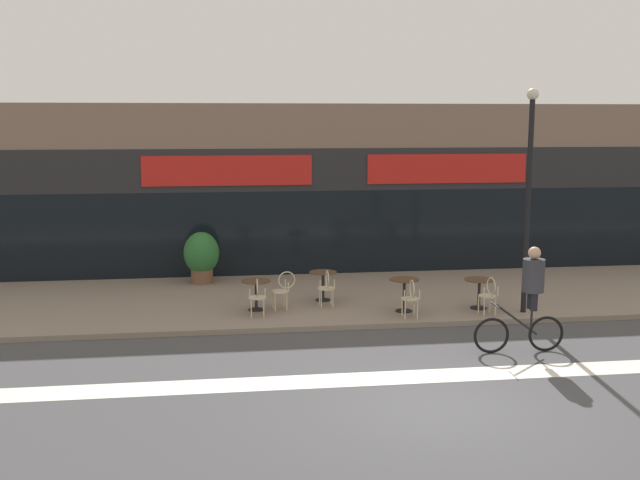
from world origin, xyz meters
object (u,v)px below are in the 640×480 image
Objects in this scene: cafe_chair_0_side at (283,288)px; lamp_post at (529,185)px; cafe_chair_3_near at (489,293)px; bistro_table_0 at (256,289)px; cyclist_0 at (529,293)px; bistro_table_2 at (404,288)px; planter_pot at (201,256)px; cafe_chair_0_near at (257,295)px; cafe_chair_2_near at (411,296)px; bistro_table_3 at (479,288)px; bistro_table_1 at (323,280)px; cafe_chair_1_near at (327,286)px.

lamp_post is (5.50, -0.98, 2.43)m from cafe_chair_0_side.
lamp_post is at bearing 163.83° from cafe_chair_0_side.
bistro_table_0 is at bearing 70.62° from cafe_chair_3_near.
bistro_table_0 is 5.34m from cafe_chair_3_near.
bistro_table_0 is at bearing 170.95° from lamp_post.
cyclist_0 is at bearing 136.10° from cafe_chair_0_side.
bistro_table_2 is at bearing 65.23° from cafe_chair_3_near.
cafe_chair_3_near is at bearing -33.26° from planter_pot.
bistro_table_2 is at bearing -86.83° from cafe_chair_0_near.
planter_pot is (-4.72, 4.33, 0.23)m from cafe_chair_2_near.
cyclist_0 reaches higher than bistro_table_2.
lamp_post reaches higher than bistro_table_0.
cafe_chair_2_near reaches higher than bistro_table_3.
bistro_table_1 reaches higher than bistro_table_0.
cafe_chair_3_near is (1.83, -0.59, -0.03)m from bistro_table_2.
bistro_table_1 is at bearing 143.13° from bistro_table_2.
lamp_post reaches higher than cafe_chair_1_near.
planter_pot is at bearing -44.40° from cyclist_0.
cafe_chair_1_near is (0.00, -0.63, 0.00)m from bistro_table_1.
cafe_chair_0_near is 4.00m from planter_pot.
planter_pot is (-4.72, 3.71, 0.20)m from bistro_table_2.
cafe_chair_3_near is 0.43× the size of cyclist_0.
bistro_table_2 reaches higher than bistro_table_0.
bistro_table_1 is at bearing -38.85° from planter_pot.
planter_pot is at bearing 49.81° from cafe_chair_3_near.
bistro_table_1 is 1.27m from cafe_chair_0_side.
planter_pot reaches higher than cafe_chair_0_side.
planter_pot is (-1.33, 3.14, 0.25)m from bistro_table_0.
planter_pot is (-3.00, 3.04, 0.23)m from cafe_chair_1_near.
cafe_chair_1_near reaches higher than bistro_table_3.
cafe_chair_1_near is (1.68, 0.72, 0.00)m from cafe_chair_0_near.
bistro_table_1 reaches higher than bistro_table_3.
bistro_table_2 is 0.55× the size of planter_pot.
cafe_chair_1_near is at bearing 3.39° from bistro_table_0.
cafe_chair_0_side is at bearing 68.90° from cafe_chair_3_near.
cafe_chair_3_near is (4.59, -1.16, 0.00)m from cafe_chair_0_side.
cafe_chair_2_near is (-0.00, -0.63, -0.03)m from bistro_table_2.
lamp_post is at bearing -20.90° from bistro_table_1.
cafe_chair_2_near is 3.66m from lamp_post.
cafe_chair_0_near is 0.18× the size of lamp_post.
bistro_table_1 is 0.80× the size of cafe_chair_3_near.
cafe_chair_0_side is 3.70m from planter_pot.
bistro_table_1 is 5.50m from cyclist_0.
lamp_post is (6.12, -0.98, 2.44)m from bistro_table_0.
cafe_chair_3_near is at bearing -110.39° from cafe_chair_1_near.
cafe_chair_1_near is 1.00× the size of cafe_chair_3_near.
cyclist_0 reaches higher than bistro_table_0.
cafe_chair_0_near is (-5.21, -0.10, 0.01)m from bistro_table_3.
cafe_chair_0_side is 6.09m from lamp_post.
cafe_chair_0_near is at bearing -90.26° from bistro_table_0.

